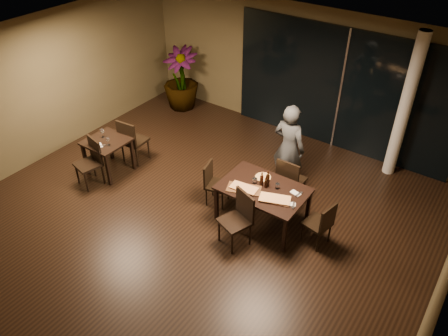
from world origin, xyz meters
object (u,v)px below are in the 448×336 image
side_table (107,146)px  chair_side_far (131,139)px  chair_main_left (214,181)px  bottle_b (266,181)px  chair_side_near (91,159)px  diner (289,148)px  chair_main_far (290,179)px  chair_main_near (239,216)px  bottle_a (262,179)px  potted_plant (181,79)px  bottle_c (268,179)px  main_table (263,191)px  chair_main_right (322,223)px

side_table → chair_side_far: chair_side_far is taller
chair_main_left → bottle_b: (1.06, 0.11, 0.40)m
chair_side_near → diner: 3.88m
chair_main_far → chair_main_near: size_ratio=1.00×
side_table → bottle_a: bearing=9.2°
diner → potted_plant: (-3.87, 1.43, -0.11)m
bottle_c → bottle_b: bearing=-86.7°
chair_main_near → chair_side_far: bearing=-172.5°
main_table → bottle_c: bearing=77.6°
main_table → bottle_b: size_ratio=5.75×
chair_main_near → chair_main_right: 1.37m
side_table → bottle_c: bottle_c is taller
bottle_b → bottle_c: size_ratio=0.85×
chair_main_near → chair_main_right: (1.17, 0.72, -0.07)m
chair_main_left → bottle_b: bearing=-98.7°
bottle_a → bottle_c: bottle_c is taller
chair_main_far → chair_main_left: size_ratio=1.16×
main_table → chair_side_near: 3.51m
chair_main_right → chair_main_near: bearing=-46.4°
bottle_b → chair_side_far: bearing=-179.5°
main_table → bottle_c: (0.02, 0.10, 0.23)m
bottle_a → bottle_b: bearing=5.6°
chair_main_left → bottle_c: size_ratio=2.79×
chair_main_far → diner: size_ratio=0.55×
side_table → potted_plant: 3.16m
diner → bottle_b: (0.17, -1.12, -0.02)m
side_table → bottle_c: (3.42, 0.60, 0.28)m
side_table → potted_plant: potted_plant is taller
chair_main_left → bottle_b: size_ratio=3.29×
bottle_b → chair_main_far: bearing=80.1°
chair_main_near → bottle_c: 0.84m
chair_main_far → bottle_b: bottle_b is taller
main_table → bottle_b: 0.21m
chair_main_right → bottle_a: bearing=-77.2°
main_table → potted_plant: bearing=147.1°
bottle_b → chair_main_right: bearing=0.5°
chair_main_near → bottle_b: size_ratio=3.81×
chair_main_near → bottle_a: bearing=110.0°
main_table → chair_main_left: bearing=-176.7°
diner → chair_main_near: bearing=96.1°
chair_main_near → potted_plant: 5.13m
side_table → bottle_c: bearing=9.9°
potted_plant → chair_main_right: bearing=-26.4°
chair_main_left → main_table: bearing=-101.3°
chair_main_far → bottle_b: bearing=80.4°
chair_main_right → chair_side_near: chair_side_near is taller
chair_main_far → chair_main_left: chair_main_far is taller
chair_main_right → bottle_a: size_ratio=3.13×
chair_main_near → bottle_a: bottle_a is taller
chair_main_far → chair_main_near: chair_main_far is taller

